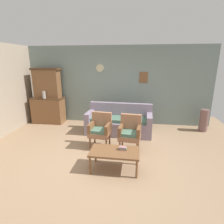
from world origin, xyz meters
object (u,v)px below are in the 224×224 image
(side_cabinet, at_px, (49,110))
(coffee_table, at_px, (115,153))
(floor_vase_by_wall, at_px, (204,120))
(floral_couch, at_px, (119,123))
(vase_on_cabinet, at_px, (44,95))
(armchair_near_cabinet, at_px, (100,128))
(book_stack_on_table, at_px, (123,148))
(armchair_by_doorway, at_px, (130,131))

(side_cabinet, distance_m, coffee_table, 3.83)
(floor_vase_by_wall, bearing_deg, floral_couch, -168.77)
(vase_on_cabinet, xyz_separation_m, armchair_near_cabinet, (2.29, -1.46, -0.56))
(floral_couch, height_order, book_stack_on_table, floral_couch)
(side_cabinet, bearing_deg, floral_couch, -13.33)
(side_cabinet, bearing_deg, armchair_by_doorway, -29.60)
(vase_on_cabinet, bearing_deg, floor_vase_by_wall, 0.88)
(side_cabinet, distance_m, armchair_by_doorway, 3.50)
(book_stack_on_table, bearing_deg, armchair_near_cabinet, 125.75)
(armchair_near_cabinet, xyz_separation_m, coffee_table, (0.50, -0.99, -0.12))
(armchair_by_doorway, bearing_deg, floral_couch, 109.44)
(coffee_table, distance_m, book_stack_on_table, 0.19)
(side_cabinet, distance_m, vase_on_cabinet, 0.62)
(side_cabinet, height_order, coffee_table, side_cabinet)
(armchair_by_doorway, height_order, coffee_table, armchair_by_doorway)
(armchair_near_cabinet, relative_size, book_stack_on_table, 5.77)
(floral_couch, height_order, armchair_near_cabinet, same)
(armchair_by_doorway, distance_m, coffee_table, 0.95)
(armchair_by_doorway, bearing_deg, side_cabinet, 150.40)
(armchair_by_doorway, bearing_deg, vase_on_cabinet, 153.17)
(vase_on_cabinet, xyz_separation_m, floor_vase_by_wall, (5.33, 0.08, -0.70))
(floral_couch, distance_m, armchair_by_doorway, 1.18)
(book_stack_on_table, relative_size, floor_vase_by_wall, 0.22)
(vase_on_cabinet, xyz_separation_m, coffee_table, (2.79, -2.45, -0.68))
(armchair_by_doorway, relative_size, book_stack_on_table, 5.77)
(side_cabinet, height_order, floral_couch, side_cabinet)
(vase_on_cabinet, distance_m, armchair_by_doorway, 3.47)
(vase_on_cabinet, relative_size, coffee_table, 0.26)
(vase_on_cabinet, height_order, floral_couch, vase_on_cabinet)
(armchair_near_cabinet, bearing_deg, side_cabinet, 144.12)
(coffee_table, bearing_deg, side_cabinet, 136.47)
(floral_couch, bearing_deg, side_cabinet, 166.67)
(vase_on_cabinet, bearing_deg, armchair_by_doorway, -26.83)
(coffee_table, bearing_deg, armchair_near_cabinet, 116.81)
(floral_couch, xyz_separation_m, book_stack_on_table, (0.28, -1.93, 0.13))
(coffee_table, height_order, floor_vase_by_wall, floor_vase_by_wall)
(side_cabinet, bearing_deg, coffee_table, -43.53)
(side_cabinet, bearing_deg, vase_on_cabinet, -94.92)
(floral_couch, height_order, coffee_table, floral_couch)
(side_cabinet, bearing_deg, book_stack_on_table, -41.12)
(floral_couch, relative_size, coffee_table, 2.03)
(side_cabinet, distance_m, floor_vase_by_wall, 5.32)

